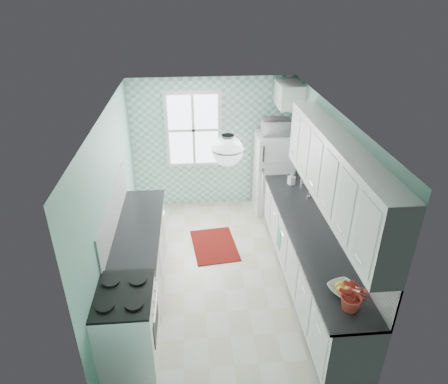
{
  "coord_description": "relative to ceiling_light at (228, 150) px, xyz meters",
  "views": [
    {
      "loc": [
        -0.39,
        -4.86,
        3.97
      ],
      "look_at": [
        0.05,
        0.25,
        1.25
      ],
      "focal_mm": 32.0,
      "sensor_mm": 36.0,
      "label": 1
    }
  ],
  "objects": [
    {
      "name": "ceiling",
      "position": [
        0.0,
        0.8,
        0.19
      ],
      "size": [
        3.0,
        4.4,
        0.02
      ],
      "primitive_type": "cube",
      "color": "white",
      "rests_on": "wall_back"
    },
    {
      "name": "base_cabinets_right",
      "position": [
        1.2,
        0.4,
        -1.87
      ],
      "size": [
        0.6,
        3.6,
        0.9
      ],
      "primitive_type": "cube",
      "color": "white",
      "rests_on": "floor"
    },
    {
      "name": "potted_plant",
      "position": [
        1.2,
        -1.07,
        -1.19
      ],
      "size": [
        0.39,
        0.36,
        0.38
      ],
      "primitive_type": "imported",
      "rotation": [
        0.0,
        0.0,
        -0.2
      ],
      "color": "#AD1B1E",
      "rests_on": "countertop_right"
    },
    {
      "name": "backsplash_right",
      "position": [
        1.49,
        0.4,
        -1.13
      ],
      "size": [
        0.02,
        3.6,
        0.51
      ],
      "primitive_type": "cube",
      "color": "white",
      "rests_on": "wall_right"
    },
    {
      "name": "sink",
      "position": [
        1.2,
        1.3,
        -1.39
      ],
      "size": [
        0.56,
        0.47,
        0.53
      ],
      "rotation": [
        0.0,
        0.0,
        -0.02
      ],
      "color": "silver",
      "rests_on": "countertop_right"
    },
    {
      "name": "stove",
      "position": [
        -1.2,
        -0.69,
        -1.81
      ],
      "size": [
        0.65,
        0.81,
        0.98
      ],
      "rotation": [
        0.0,
        0.0,
        0.03
      ],
      "color": "silver",
      "rests_on": "floor"
    },
    {
      "name": "window",
      "position": [
        -0.35,
        2.96,
        -0.77
      ],
      "size": [
        1.04,
        0.05,
        1.44
      ],
      "color": "white",
      "rests_on": "wall_back"
    },
    {
      "name": "countertop_right",
      "position": [
        1.19,
        0.4,
        -1.4
      ],
      "size": [
        0.63,
        3.6,
        0.04
      ],
      "primitive_type": "cube",
      "color": "black",
      "rests_on": "base_cabinets_right"
    },
    {
      "name": "backsplash_left",
      "position": [
        -1.49,
        0.73,
        -1.13
      ],
      "size": [
        0.02,
        2.15,
        0.51
      ],
      "primitive_type": "cube",
      "color": "white",
      "rests_on": "wall_left"
    },
    {
      "name": "wall_back",
      "position": [
        0.0,
        3.01,
        -1.07
      ],
      "size": [
        3.0,
        0.02,
        2.5
      ],
      "primitive_type": "cube",
      "color": "#6FA695",
      "rests_on": "floor"
    },
    {
      "name": "ceiling_light",
      "position": [
        0.0,
        0.0,
        0.0
      ],
      "size": [
        0.34,
        0.34,
        0.35
      ],
      "color": "silver",
      "rests_on": "ceiling"
    },
    {
      "name": "rug",
      "position": [
        -0.08,
        1.48,
        -2.32
      ],
      "size": [
        0.82,
        1.08,
        0.02
      ],
      "primitive_type": "cube",
      "rotation": [
        0.0,
        0.0,
        0.11
      ],
      "color": "#640E10",
      "rests_on": "floor"
    },
    {
      "name": "dish_towel",
      "position": [
        0.89,
        0.93,
        -1.84
      ],
      "size": [
        0.03,
        0.22,
        0.33
      ],
      "primitive_type": "cube",
      "rotation": [
        0.0,
        0.0,
        0.08
      ],
      "color": "#75C0BE",
      "rests_on": "base_cabinets_right"
    },
    {
      "name": "wall_right",
      "position": [
        1.51,
        0.8,
        -1.07
      ],
      "size": [
        0.02,
        4.4,
        2.5
      ],
      "primitive_type": "cube",
      "color": "#6FA695",
      "rests_on": "floor"
    },
    {
      "name": "upper_cabinets_right",
      "position": [
        1.33,
        0.2,
        -0.42
      ],
      "size": [
        0.33,
        3.2,
        0.9
      ],
      "primitive_type": "cube",
      "color": "white",
      "rests_on": "wall_right"
    },
    {
      "name": "fruit_bowl",
      "position": [
        1.2,
        -0.83,
        -1.34
      ],
      "size": [
        0.4,
        0.4,
        0.08
      ],
      "primitive_type": "imported",
      "rotation": [
        0.0,
        0.0,
        0.36
      ],
      "color": "white",
      "rests_on": "countertop_right"
    },
    {
      "name": "wall_left",
      "position": [
        -1.51,
        0.8,
        -1.07
      ],
      "size": [
        0.02,
        4.4,
        2.5
      ],
      "primitive_type": "cube",
      "color": "#6FA695",
      "rests_on": "floor"
    },
    {
      "name": "fridge",
      "position": [
        1.11,
        2.62,
        -1.55
      ],
      "size": [
        0.67,
        0.67,
        1.54
      ],
      "rotation": [
        0.0,
        0.0,
        -0.03
      ],
      "color": "white",
      "rests_on": "floor"
    },
    {
      "name": "microwave",
      "position": [
        1.11,
        2.62,
        -0.64
      ],
      "size": [
        0.52,
        0.37,
        0.28
      ],
      "primitive_type": "imported",
      "rotation": [
        0.0,
        0.0,
        3.1
      ],
      "color": "silver",
      "rests_on": "fridge"
    },
    {
      "name": "accent_wall",
      "position": [
        0.0,
        2.99,
        -1.07
      ],
      "size": [
        3.0,
        0.01,
        2.5
      ],
      "primitive_type": "cube",
      "color": "#74C6B6",
      "rests_on": "wall_back"
    },
    {
      "name": "soap_bottle",
      "position": [
        1.25,
        1.82,
        -1.27
      ],
      "size": [
        0.13,
        0.13,
        0.22
      ],
      "primitive_type": "imported",
      "rotation": [
        0.0,
        0.0,
        0.36
      ],
      "color": "#A1B9C9",
      "rests_on": "countertop_right"
    },
    {
      "name": "base_cabinets_left",
      "position": [
        -1.2,
        0.73,
        -1.87
      ],
      "size": [
        0.6,
        2.15,
        0.9
      ],
      "primitive_type": "cube",
      "color": "white",
      "rests_on": "floor"
    },
    {
      "name": "wall_front",
      "position": [
        0.0,
        -1.41,
        -1.07
      ],
      "size": [
        3.0,
        0.02,
        2.5
      ],
      "primitive_type": "cube",
      "color": "#6FA695",
      "rests_on": "floor"
    },
    {
      "name": "countertop_left",
      "position": [
        -1.19,
        0.73,
        -1.4
      ],
      "size": [
        0.63,
        2.15,
        0.04
      ],
      "primitive_type": "cube",
      "color": "black",
      "rests_on": "base_cabinets_left"
    },
    {
      "name": "floor",
      "position": [
        0.0,
        0.8,
        -2.33
      ],
      "size": [
        3.0,
        4.4,
        0.02
      ],
      "primitive_type": "cube",
      "color": "beige",
      "rests_on": "ground"
    },
    {
      "name": "upper_cabinet_fridge",
      "position": [
        1.3,
        2.63,
        -0.07
      ],
      "size": [
        0.4,
        0.74,
        0.4
      ],
      "primitive_type": "cube",
      "color": "white",
      "rests_on": "wall_right"
    }
  ]
}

